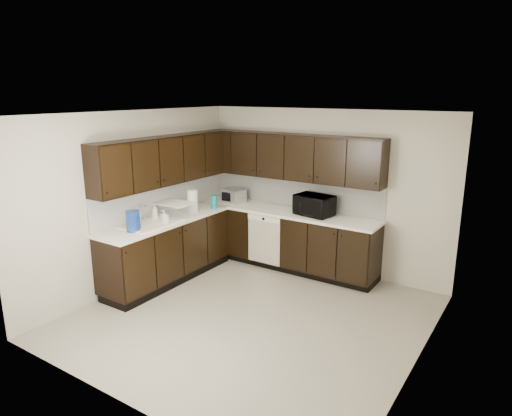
{
  "coord_description": "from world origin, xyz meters",
  "views": [
    {
      "loc": [
        2.92,
        -4.33,
        2.76
      ],
      "look_at": [
        -0.32,
        0.6,
        1.24
      ],
      "focal_mm": 32.0,
      "sensor_mm": 36.0,
      "label": 1
    }
  ],
  "objects_px": {
    "microwave": "(314,205)",
    "storage_bin": "(175,210)",
    "sink": "(151,228)",
    "blue_pitcher": "(133,221)",
    "toaster_oven": "(234,196)"
  },
  "relations": [
    {
      "from": "microwave",
      "to": "storage_bin",
      "type": "distance_m",
      "value": 2.08
    },
    {
      "from": "microwave",
      "to": "toaster_oven",
      "type": "relative_size",
      "value": 1.56
    },
    {
      "from": "toaster_oven",
      "to": "storage_bin",
      "type": "relative_size",
      "value": 0.7
    },
    {
      "from": "storage_bin",
      "to": "blue_pitcher",
      "type": "height_order",
      "value": "blue_pitcher"
    },
    {
      "from": "toaster_oven",
      "to": "storage_bin",
      "type": "distance_m",
      "value": 1.21
    },
    {
      "from": "sink",
      "to": "toaster_oven",
      "type": "relative_size",
      "value": 2.31
    },
    {
      "from": "toaster_oven",
      "to": "blue_pitcher",
      "type": "distance_m",
      "value": 2.07
    },
    {
      "from": "toaster_oven",
      "to": "blue_pitcher",
      "type": "height_order",
      "value": "blue_pitcher"
    },
    {
      "from": "microwave",
      "to": "toaster_oven",
      "type": "bearing_deg",
      "value": -171.8
    },
    {
      "from": "microwave",
      "to": "storage_bin",
      "type": "bearing_deg",
      "value": -136.73
    },
    {
      "from": "storage_bin",
      "to": "blue_pitcher",
      "type": "relative_size",
      "value": 1.84
    },
    {
      "from": "storage_bin",
      "to": "blue_pitcher",
      "type": "bearing_deg",
      "value": -85.85
    },
    {
      "from": "storage_bin",
      "to": "toaster_oven",
      "type": "bearing_deg",
      "value": 79.72
    },
    {
      "from": "sink",
      "to": "blue_pitcher",
      "type": "height_order",
      "value": "blue_pitcher"
    },
    {
      "from": "sink",
      "to": "microwave",
      "type": "xyz_separation_m",
      "value": [
        1.69,
        1.7,
        0.21
      ]
    }
  ]
}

